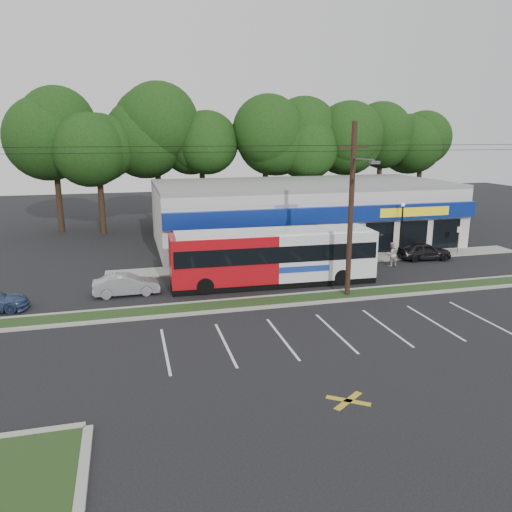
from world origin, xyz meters
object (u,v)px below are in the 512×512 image
(pedestrian_b, at_px, (391,254))
(car_dark, at_px, (424,251))
(metrobus, at_px, (274,256))
(pedestrian_a, at_px, (314,263))
(utility_pole, at_px, (349,205))
(lamp_post, at_px, (402,223))
(car_silver, at_px, (126,285))
(sign_post, at_px, (459,235))

(pedestrian_b, bearing_deg, car_dark, -168.60)
(metrobus, bearing_deg, pedestrian_a, 26.30)
(metrobus, height_order, car_dark, metrobus)
(metrobus, relative_size, car_dark, 3.30)
(utility_pole, distance_m, lamp_post, 11.67)
(car_silver, bearing_deg, car_dark, -83.30)
(utility_pole, height_order, pedestrian_b, utility_pole)
(utility_pole, xyz_separation_m, pedestrian_a, (-0.03, 5.07, -4.64))
(lamp_post, bearing_deg, pedestrian_a, -161.14)
(lamp_post, height_order, car_silver, lamp_post)
(car_silver, distance_m, pedestrian_a, 12.47)
(lamp_post, bearing_deg, car_dark, -39.69)
(sign_post, height_order, car_silver, sign_post)
(pedestrian_a, xyz_separation_m, pedestrian_b, (6.20, 0.58, 0.11))
(metrobus, relative_size, pedestrian_a, 8.43)
(lamp_post, distance_m, metrobus, 12.30)
(lamp_post, distance_m, sign_post, 5.13)
(metrobus, height_order, pedestrian_b, metrobus)
(sign_post, distance_m, car_dark, 3.83)
(utility_pole, relative_size, car_silver, 12.97)
(car_dark, distance_m, pedestrian_a, 9.73)
(utility_pole, height_order, sign_post, utility_pole)
(car_dark, height_order, car_silver, car_dark)
(sign_post, xyz_separation_m, car_silver, (-25.58, -4.05, -0.92))
(pedestrian_b, bearing_deg, sign_post, -170.20)
(car_dark, relative_size, car_silver, 1.02)
(car_silver, distance_m, pedestrian_b, 18.69)
(car_dark, distance_m, pedestrian_b, 3.56)
(lamp_post, bearing_deg, sign_post, -2.58)
(car_dark, xyz_separation_m, car_silver, (-21.96, -3.13, -0.04))
(car_dark, relative_size, pedestrian_a, 2.55)
(car_silver, bearing_deg, lamp_post, -79.67)
(utility_pole, xyz_separation_m, metrobus, (-3.32, 3.57, -3.57))
(pedestrian_a, relative_size, pedestrian_b, 0.88)
(car_dark, bearing_deg, pedestrian_b, 113.30)
(sign_post, relative_size, metrobus, 0.17)
(utility_pole, distance_m, car_silver, 13.77)
(utility_pole, height_order, pedestrian_a, utility_pole)
(lamp_post, relative_size, car_dark, 1.08)
(metrobus, bearing_deg, utility_pole, -45.29)
(sign_post, bearing_deg, utility_pole, -149.85)
(pedestrian_a, bearing_deg, sign_post, -176.96)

